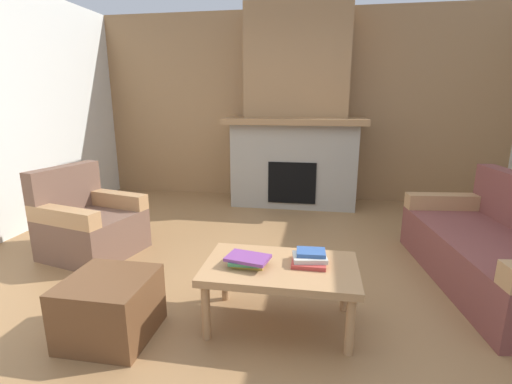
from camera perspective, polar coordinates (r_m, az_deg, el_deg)
name	(u,v)px	position (r m, az deg, el deg)	size (l,w,h in m)	color
ground	(270,292)	(3.02, 2.11, -15.16)	(9.00, 9.00, 0.00)	olive
wall_back_wood_panel	(297,108)	(5.62, 6.42, 12.84)	(6.00, 0.12, 2.70)	#997047
fireplace	(295,122)	(5.25, 6.11, 10.72)	(1.90, 0.82, 2.70)	gray
couch	(500,252)	(3.59, 33.58, -7.74)	(1.04, 1.89, 0.85)	brown
armchair	(89,224)	(3.95, -24.44, -4.58)	(0.92, 0.92, 0.85)	brown
coffee_table	(280,273)	(2.48, 3.79, -12.34)	(1.00, 0.60, 0.43)	tan
ottoman	(110,307)	(2.61, -21.65, -16.25)	(0.52, 0.52, 0.40)	brown
book_stack_near_edge	(247,260)	(2.43, -1.33, -10.53)	(0.30, 0.23, 0.07)	gold
book_stack_center	(310,258)	(2.48, 8.30, -10.10)	(0.24, 0.21, 0.08)	#B23833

